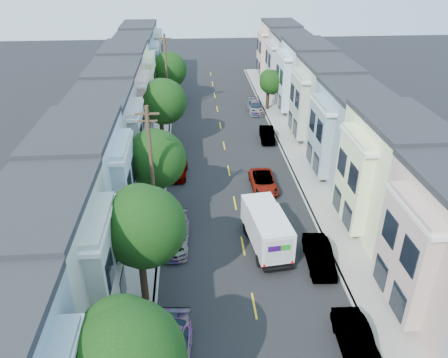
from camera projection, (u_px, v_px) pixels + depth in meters
name	position (u px, v px, depth m)	size (l,w,h in m)	color
ground	(243.00, 246.00, 31.79)	(160.00, 160.00, 0.00)	black
road_slab	(226.00, 158.00, 44.95)	(12.00, 70.00, 0.02)	black
curb_left	(167.00, 159.00, 44.51)	(0.30, 70.00, 0.15)	gray
curb_right	(284.00, 155.00, 45.32)	(0.30, 70.00, 0.15)	gray
sidewalk_left	(155.00, 159.00, 44.42)	(2.60, 70.00, 0.15)	gray
sidewalk_right	(297.00, 155.00, 45.41)	(2.60, 70.00, 0.15)	gray
centerline	(226.00, 158.00, 44.95)	(0.12, 70.00, 0.01)	gold
townhouse_row_left	(117.00, 161.00, 44.21)	(5.00, 70.00, 8.50)	#859FA9
townhouse_row_right	(332.00, 154.00, 45.70)	(5.00, 70.00, 8.50)	#859FA9
tree_b	(143.00, 227.00, 24.31)	(4.70, 4.70, 7.86)	black
tree_c	(155.00, 160.00, 33.36)	(4.59, 4.59, 7.19)	black
tree_d	(163.00, 102.00, 44.59)	(4.70, 4.70, 7.56)	black
tree_e	(168.00, 70.00, 57.89)	(4.70, 4.70, 7.03)	black
tree_far_r	(271.00, 82.00, 56.29)	(3.10, 3.10, 5.26)	black
utility_pole_near	(152.00, 174.00, 30.68)	(1.60, 0.26, 10.00)	#42301E
utility_pole_far	(167.00, 76.00, 53.49)	(1.60, 0.26, 10.00)	#42301E
fedex_truck	(266.00, 228.00, 30.99)	(2.33, 6.06, 2.91)	silver
lead_sedan	(263.00, 182.00, 38.93)	(2.20, 4.78, 1.33)	black
parked_left_b	(171.00, 355.00, 22.48)	(2.12, 5.03, 1.51)	black
parked_left_c	(175.00, 236.00, 31.68)	(2.06, 4.91, 1.47)	#9899A1
parked_left_d	(178.00, 169.00, 41.16)	(1.70, 4.44, 1.44)	#50190F
parked_right_a	(356.00, 342.00, 23.20)	(1.58, 4.47, 1.49)	#2D3134
parked_right_b	(319.00, 256.00, 29.60)	(1.58, 4.48, 1.49)	silver
parked_right_c	(267.00, 134.00, 48.63)	(1.46, 4.14, 1.38)	black
parked_right_d	(255.00, 107.00, 56.92)	(1.87, 4.45, 1.34)	black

